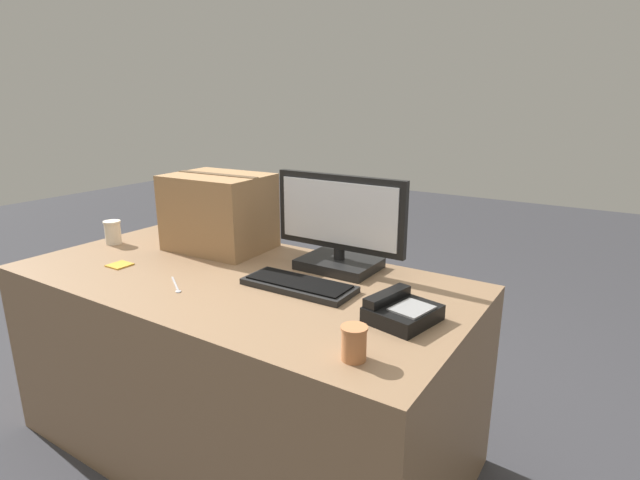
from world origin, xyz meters
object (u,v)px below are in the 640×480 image
at_px(paper_cup_right, 354,343).
at_px(cardboard_box, 219,212).
at_px(monitor, 339,230).
at_px(sticky_note_pad, 120,265).
at_px(paper_cup_left, 113,232).
at_px(keyboard, 299,285).
at_px(spoon, 176,286).
at_px(desk_phone, 401,311).

height_order(paper_cup_right, cardboard_box, cardboard_box).
height_order(monitor, sticky_note_pad, monitor).
bearing_deg(monitor, cardboard_box, -175.45).
relative_size(monitor, paper_cup_left, 5.10).
distance_m(cardboard_box, sticky_note_pad, 0.48).
bearing_deg(sticky_note_pad, paper_cup_left, 147.89).
relative_size(keyboard, paper_cup_left, 3.80).
height_order(monitor, spoon, monitor).
relative_size(paper_cup_right, spoon, 0.63).
height_order(paper_cup_left, paper_cup_right, paper_cup_left).
bearing_deg(monitor, paper_cup_right, -56.22).
relative_size(monitor, cardboard_box, 1.25).
relative_size(monitor, spoon, 3.76).
distance_m(paper_cup_left, cardboard_box, 0.54).
distance_m(paper_cup_left, paper_cup_right, 1.51).
xyz_separation_m(monitor, keyboard, (-0.01, -0.27, -0.15)).
xyz_separation_m(paper_cup_left, sticky_note_pad, (0.30, -0.19, -0.05)).
distance_m(keyboard, paper_cup_left, 1.06).
bearing_deg(paper_cup_left, sticky_note_pad, -32.11).
xyz_separation_m(paper_cup_right, spoon, (-0.80, 0.11, -0.05)).
xyz_separation_m(monitor, paper_cup_left, (-1.07, -0.27, -0.10)).
distance_m(monitor, sticky_note_pad, 0.91).
relative_size(monitor, sticky_note_pad, 6.78).
distance_m(keyboard, cardboard_box, 0.65).
xyz_separation_m(desk_phone, cardboard_box, (-1.01, 0.27, 0.14)).
bearing_deg(paper_cup_right, desk_phone, 88.86).
relative_size(desk_phone, paper_cup_left, 2.11).
relative_size(monitor, paper_cup_right, 5.94).
bearing_deg(paper_cup_right, monitor, 123.78).
bearing_deg(desk_phone, sticky_note_pad, -161.33).
bearing_deg(desk_phone, monitor, 154.18).
height_order(monitor, desk_phone, monitor).
xyz_separation_m(keyboard, spoon, (-0.38, -0.23, -0.01)).
bearing_deg(paper_cup_right, spoon, 172.37).
xyz_separation_m(paper_cup_left, paper_cup_right, (1.48, -0.33, -0.01)).
xyz_separation_m(keyboard, paper_cup_right, (0.41, -0.34, 0.03)).
xyz_separation_m(paper_cup_left, cardboard_box, (0.47, 0.22, 0.11)).
height_order(paper_cup_left, sticky_note_pad, paper_cup_left).
distance_m(desk_phone, paper_cup_left, 1.48).
bearing_deg(paper_cup_right, sticky_note_pad, 172.95).
distance_m(paper_cup_left, spoon, 0.72).
xyz_separation_m(cardboard_box, sticky_note_pad, (-0.17, -0.41, -0.17)).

